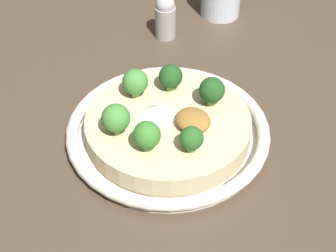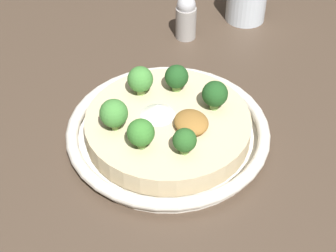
# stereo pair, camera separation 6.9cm
# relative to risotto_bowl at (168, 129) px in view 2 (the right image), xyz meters

# --- Properties ---
(ground_plane) EXTENTS (6.00, 6.00, 0.00)m
(ground_plane) POSITION_rel_risotto_bowl_xyz_m (0.00, 0.00, -0.02)
(ground_plane) COLOR #47382B
(risotto_bowl) EXTENTS (0.28, 0.28, 0.04)m
(risotto_bowl) POSITION_rel_risotto_bowl_xyz_m (0.00, 0.00, 0.00)
(risotto_bowl) COLOR silver
(risotto_bowl) RESTS_ON ground_plane
(cheese_sprinkle) EXTENTS (0.05, 0.05, 0.02)m
(cheese_sprinkle) POSITION_rel_risotto_bowl_xyz_m (0.01, 0.01, 0.03)
(cheese_sprinkle) COLOR white
(cheese_sprinkle) RESTS_ON risotto_bowl
(crispy_onion_garnish) EXTENTS (0.05, 0.04, 0.02)m
(crispy_onion_garnish) POSITION_rel_risotto_bowl_xyz_m (-0.03, -0.02, 0.03)
(crispy_onion_garnish) COLOR olive
(crispy_onion_garnish) RESTS_ON risotto_bowl
(broccoli_left) EXTENTS (0.03, 0.03, 0.04)m
(broccoli_left) POSITION_rel_risotto_bowl_xyz_m (-0.07, 0.01, 0.04)
(broccoli_left) COLOR #759E4C
(broccoli_left) RESTS_ON risotto_bowl
(broccoli_front_right) EXTENTS (0.03, 0.03, 0.04)m
(broccoli_front_right) POSITION_rel_risotto_bowl_xyz_m (0.05, -0.04, 0.04)
(broccoli_front_right) COLOR #759E4C
(broccoli_front_right) RESTS_ON risotto_bowl
(broccoli_back) EXTENTS (0.03, 0.03, 0.04)m
(broccoli_back) POSITION_rel_risotto_bowl_xyz_m (-0.03, 0.05, 0.04)
(broccoli_back) COLOR #668E47
(broccoli_back) RESTS_ON risotto_bowl
(broccoli_back_right) EXTENTS (0.04, 0.04, 0.04)m
(broccoli_back_right) POSITION_rel_risotto_bowl_xyz_m (0.01, 0.07, 0.05)
(broccoli_back_right) COLOR #759E4C
(broccoli_back_right) RESTS_ON risotto_bowl
(broccoli_front) EXTENTS (0.04, 0.04, 0.04)m
(broccoli_front) POSITION_rel_risotto_bowl_xyz_m (-0.01, -0.06, 0.04)
(broccoli_front) COLOR #668E47
(broccoli_front) RESTS_ON risotto_bowl
(broccoli_right) EXTENTS (0.04, 0.04, 0.04)m
(broccoli_right) POSITION_rel_risotto_bowl_xyz_m (0.06, 0.01, 0.04)
(broccoli_right) COLOR #84A856
(broccoli_right) RESTS_ON risotto_bowl
(pepper_shaker) EXTENTS (0.04, 0.04, 0.08)m
(pepper_shaker) POSITION_rel_risotto_bowl_xyz_m (0.21, -0.15, 0.02)
(pepper_shaker) COLOR #9E9993
(pepper_shaker) RESTS_ON ground_plane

